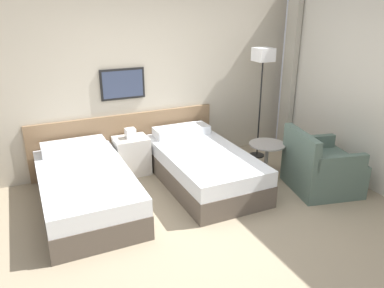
{
  "coord_description": "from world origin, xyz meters",
  "views": [
    {
      "loc": [
        -1.71,
        -3.15,
        2.37
      ],
      "look_at": [
        0.23,
        1.0,
        0.64
      ],
      "focal_mm": 35.0,
      "sensor_mm": 36.0,
      "label": 1
    }
  ],
  "objects_px": {
    "floor_lamp": "(263,65)",
    "side_table": "(267,154)",
    "armchair": "(321,170)",
    "bed_near_door": "(86,189)",
    "nightstand": "(132,155)",
    "bed_near_window": "(202,166)"
  },
  "relations": [
    {
      "from": "nightstand",
      "to": "side_table",
      "type": "xyz_separation_m",
      "value": [
        1.7,
        -0.96,
        0.08
      ]
    },
    {
      "from": "bed_near_window",
      "to": "armchair",
      "type": "xyz_separation_m",
      "value": [
        1.36,
        -0.83,
        0.03
      ]
    },
    {
      "from": "nightstand",
      "to": "bed_near_window",
      "type": "bearing_deg",
      "value": -42.49
    },
    {
      "from": "floor_lamp",
      "to": "side_table",
      "type": "xyz_separation_m",
      "value": [
        -0.36,
        -0.74,
        -1.12
      ]
    },
    {
      "from": "nightstand",
      "to": "side_table",
      "type": "height_order",
      "value": "nightstand"
    },
    {
      "from": "nightstand",
      "to": "floor_lamp",
      "type": "height_order",
      "value": "floor_lamp"
    },
    {
      "from": "floor_lamp",
      "to": "side_table",
      "type": "relative_size",
      "value": 3.35
    },
    {
      "from": "floor_lamp",
      "to": "bed_near_door",
      "type": "bearing_deg",
      "value": -169.88
    },
    {
      "from": "bed_near_door",
      "to": "floor_lamp",
      "type": "xyz_separation_m",
      "value": [
        2.85,
        0.51,
        1.24
      ]
    },
    {
      "from": "side_table",
      "to": "armchair",
      "type": "xyz_separation_m",
      "value": [
        0.45,
        -0.6,
        -0.09
      ]
    },
    {
      "from": "floor_lamp",
      "to": "armchair",
      "type": "distance_m",
      "value": 1.81
    },
    {
      "from": "side_table",
      "to": "bed_near_door",
      "type": "bearing_deg",
      "value": 174.74
    },
    {
      "from": "bed_near_door",
      "to": "bed_near_window",
      "type": "distance_m",
      "value": 1.59
    },
    {
      "from": "bed_near_door",
      "to": "nightstand",
      "type": "height_order",
      "value": "nightstand"
    },
    {
      "from": "bed_near_window",
      "to": "floor_lamp",
      "type": "distance_m",
      "value": 1.84
    },
    {
      "from": "bed_near_window",
      "to": "bed_near_door",
      "type": "bearing_deg",
      "value": 180.0
    },
    {
      "from": "bed_near_door",
      "to": "side_table",
      "type": "height_order",
      "value": "bed_near_door"
    },
    {
      "from": "bed_near_window",
      "to": "nightstand",
      "type": "relative_size",
      "value": 2.82
    },
    {
      "from": "bed_near_window",
      "to": "armchair",
      "type": "height_order",
      "value": "armchair"
    },
    {
      "from": "bed_near_door",
      "to": "floor_lamp",
      "type": "bearing_deg",
      "value": 10.12
    },
    {
      "from": "nightstand",
      "to": "side_table",
      "type": "distance_m",
      "value": 1.95
    },
    {
      "from": "nightstand",
      "to": "armchair",
      "type": "xyz_separation_m",
      "value": [
        2.15,
        -1.56,
        -0.0
      ]
    }
  ]
}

